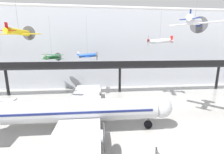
# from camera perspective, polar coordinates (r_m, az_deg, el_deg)

# --- Properties ---
(hangar_back_wall) EXTENTS (140.00, 3.00, 24.49)m
(hangar_back_wall) POSITION_cam_1_polar(r_m,az_deg,el_deg) (48.88, 1.76, 10.79)
(hangar_back_wall) COLOR silver
(hangar_back_wall) RESTS_ON ground
(mezzanine_walkway) EXTENTS (110.00, 3.20, 9.15)m
(mezzanine_walkway) POSITION_cam_1_polar(r_m,az_deg,el_deg) (41.13, 3.25, 4.02)
(mezzanine_walkway) COLOR black
(mezzanine_walkway) RESTS_ON ground
(ceiling_truss_beam) EXTENTS (120.00, 0.60, 0.60)m
(ceiling_truss_beam) POSITION_cam_1_polar(r_m,az_deg,el_deg) (35.92, 5.17, 24.83)
(ceiling_truss_beam) COLOR silver
(airliner_silver_main) EXTENTS (30.71, 34.64, 9.84)m
(airliner_silver_main) POSITION_cam_1_polar(r_m,az_deg,el_deg) (23.62, -14.13, -12.38)
(airliner_silver_main) COLOR #B7BABF
(airliner_silver_main) RESTS_ON ground
(suspended_plane_yellow_lowwing) EXTENTS (7.06, 5.83, 6.86)m
(suspended_plane_yellow_lowwing) POSITION_cam_1_polar(r_m,az_deg,el_deg) (29.73, -31.93, 14.28)
(suspended_plane_yellow_lowwing) COLOR yellow
(suspended_plane_silver_racer) EXTENTS (6.12, 7.22, 7.74)m
(suspended_plane_silver_racer) POSITION_cam_1_polar(r_m,az_deg,el_deg) (38.20, 17.70, 12.87)
(suspended_plane_silver_racer) COLOR silver
(suspended_plane_green_biplane) EXTENTS (6.38, 5.62, 11.75)m
(suspended_plane_green_biplane) POSITION_cam_1_polar(r_m,az_deg,el_deg) (43.70, -21.88, 7.03)
(suspended_plane_green_biplane) COLOR #1E6B33
(suspended_plane_white_twin) EXTENTS (6.72, 6.78, 5.70)m
(suspended_plane_white_twin) POSITION_cam_1_polar(r_m,az_deg,el_deg) (28.68, 28.99, 18.03)
(suspended_plane_white_twin) COLOR silver
(suspended_plane_blue_trainer) EXTENTS (5.50, 6.74, 11.41)m
(suspended_plane_blue_trainer) POSITION_cam_1_polar(r_m,az_deg,el_deg) (40.09, -9.30, 8.10)
(suspended_plane_blue_trainer) COLOR #1E4CAD
(info_sign_pedestal) EXTENTS (0.20, 0.78, 1.24)m
(info_sign_pedestal) POSITION_cam_1_polar(r_m,az_deg,el_deg) (20.78, 16.51, -25.76)
(info_sign_pedestal) COLOR #4C4C51
(info_sign_pedestal) RESTS_ON ground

